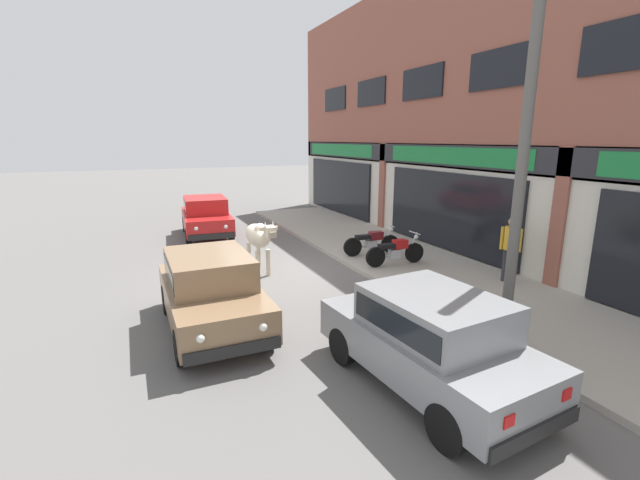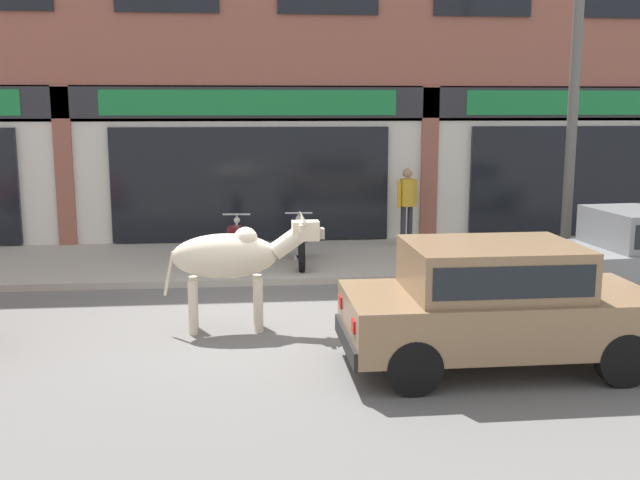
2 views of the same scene
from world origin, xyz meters
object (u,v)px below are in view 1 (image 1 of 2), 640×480
object	(u,v)px
motorcycle_1	(396,251)
car_1	(206,215)
car_2	(211,288)
motorcycle_0	(372,242)
cow	(259,237)
car_0	(430,336)
pedestrian	(511,243)
utility_pole	(521,174)

from	to	relation	value
motorcycle_1	car_1	bearing A→B (deg)	-146.75
car_1	car_2	distance (m)	8.23
car_1	motorcycle_0	distance (m)	6.54
motorcycle_1	cow	bearing A→B (deg)	-108.16
car_0	car_1	bearing A→B (deg)	-173.67
pedestrian	car_0	bearing A→B (deg)	-58.44
cow	utility_pole	xyz separation A→B (m)	(5.84, 2.74, 2.00)
pedestrian	car_2	bearing A→B (deg)	-94.18
cow	car_2	bearing A→B (deg)	-30.83
car_2	car_1	bearing A→B (deg)	171.33
cow	motorcycle_0	xyz separation A→B (m)	(-0.03, 3.53, -0.50)
car_1	motorcycle_0	bearing A→B (deg)	38.64
car_2	pedestrian	bearing A→B (deg)	85.82
cow	car_2	size ratio (longest dim) A/B	0.59
motorcycle_0	pedestrian	distance (m)	4.01
motorcycle_0	car_0	bearing A→B (deg)	-23.84
car_0	car_2	bearing A→B (deg)	-142.90
car_0	car_2	distance (m)	4.17
pedestrian	utility_pole	world-z (taller)	utility_pole
car_0	car_1	distance (m)	11.53
car_1	car_0	bearing A→B (deg)	6.33
car_2	utility_pole	distance (m)	5.78
cow	car_0	xyz separation A→B (m)	(6.33, 0.72, -0.19)
car_1	utility_pole	world-z (taller)	utility_pole
car_1	car_2	bearing A→B (deg)	-8.67
car_0	motorcycle_0	distance (m)	6.96
car_2	motorcycle_0	world-z (taller)	car_2
car_2	motorcycle_1	xyz separation A→B (m)	(-1.83, 5.38, -0.31)
utility_pole	car_2	bearing A→B (deg)	-121.97
cow	car_1	bearing A→B (deg)	-173.83
motorcycle_0	utility_pole	world-z (taller)	utility_pole
cow	car_1	distance (m)	5.17
car_2	motorcycle_0	xyz separation A→B (m)	(-3.04, 5.32, -0.31)
motorcycle_1	utility_pole	world-z (taller)	utility_pole
car_0	pedestrian	bearing A→B (deg)	121.56
car_1	motorcycle_0	size ratio (longest dim) A/B	2.04
motorcycle_0	pedestrian	size ratio (longest dim) A/B	1.13
car_1	cow	bearing A→B (deg)	6.17
car_1	utility_pole	size ratio (longest dim) A/B	0.64
cow	motorcycle_1	xyz separation A→B (m)	(1.17, 3.58, -0.50)
motorcycle_0	motorcycle_1	bearing A→B (deg)	2.59
car_1	utility_pole	distance (m)	11.66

